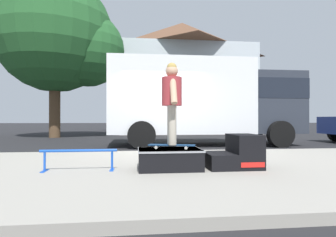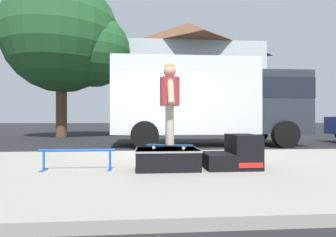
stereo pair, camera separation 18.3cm
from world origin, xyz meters
name	(u,v)px [view 1 (the left image)]	position (x,y,z in m)	size (l,w,h in m)	color
ground_plane	(166,153)	(0.00, 0.00, 0.00)	(140.00, 140.00, 0.00)	black
sidewalk_slab	(184,170)	(0.00, -3.00, 0.06)	(50.00, 5.00, 0.12)	gray
skate_box	(169,158)	(-0.29, -3.23, 0.30)	(1.04, 0.76, 0.33)	black
kicker_ramp	(236,154)	(0.86, -3.23, 0.36)	(0.89, 0.71, 0.57)	black
grind_rail	(79,155)	(-1.76, -3.21, 0.37)	(1.21, 0.28, 0.34)	blue
skateboard	(172,145)	(-0.25, -3.20, 0.51)	(0.80, 0.41, 0.07)	navy
skater_kid	(172,96)	(-0.25, -3.20, 1.33)	(0.33, 0.71, 1.37)	#B7AD99
box_truck	(205,99)	(1.68, 2.20, 1.70)	(6.91, 2.63, 3.05)	silver
street_tree_main	(62,38)	(-4.78, 7.16, 5.23)	(6.62, 6.02, 8.42)	brown
house_behind	(182,77)	(2.61, 12.91, 4.24)	(9.54, 8.23, 8.40)	silver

